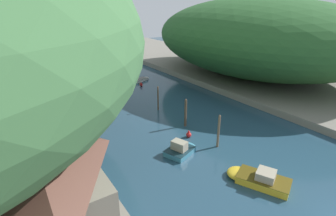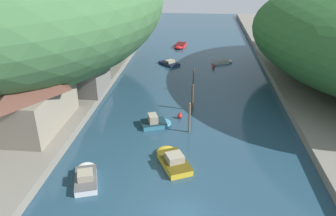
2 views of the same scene
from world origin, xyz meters
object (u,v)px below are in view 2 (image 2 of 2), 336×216
boat_far_upstream (86,176)px  boat_white_cruiser (172,159)px  boat_cabin_cruiser (180,46)px  boat_open_rowboat (223,62)px  boat_yellow_tender (156,122)px  boat_small_dinghy (168,63)px  channel_buoy_near (180,116)px  boathouse_shed (76,70)px  channel_buoy_far (214,66)px  waterfront_building (31,97)px  person_on_quay (73,99)px

boat_far_upstream → boat_white_cruiser: size_ratio=0.88×
boat_cabin_cruiser → boat_open_rowboat: size_ratio=1.11×
boat_yellow_tender → boat_small_dinghy: bearing=162.4°
boat_far_upstream → channel_buoy_near: size_ratio=5.46×
boathouse_shed → channel_buoy_far: bearing=37.1°
boathouse_shed → channel_buoy_near: size_ratio=9.15×
boat_yellow_tender → boat_small_dinghy: size_ratio=0.85×
boathouse_shed → boat_cabin_cruiser: size_ratio=1.79×
boathouse_shed → boat_small_dinghy: size_ratio=1.77×
waterfront_building → boathouse_shed: size_ratio=1.37×
channel_buoy_far → person_on_quay: person_on_quay is taller
boat_small_dinghy → channel_buoy_far: (8.14, -1.42, 0.04)m
boat_white_cruiser → person_on_quay: 16.31m
boat_open_rowboat → waterfront_building: bearing=-61.0°
boat_yellow_tender → boat_far_upstream: 11.65m
boat_open_rowboat → boat_far_upstream: (-13.77, -35.88, 0.17)m
boat_far_upstream → person_on_quay: person_on_quay is taller
boat_open_rowboat → boat_yellow_tender: bearing=-42.7°
channel_buoy_near → channel_buoy_far: bearing=77.1°
boat_open_rowboat → boat_small_dinghy: 10.08m
boathouse_shed → person_on_quay: size_ratio=4.83×
boat_cabin_cruiser → boat_far_upstream: 46.36m
waterfront_building → boat_cabin_cruiser: size_ratio=2.44×
boathouse_shed → boat_white_cruiser: (14.42, -14.94, -3.36)m
channel_buoy_near → waterfront_building: bearing=-161.8°
boat_yellow_tender → channel_buoy_far: 23.24m
boat_open_rowboat → boat_white_cruiser: boat_white_cruiser is taller
boat_open_rowboat → person_on_quay: 30.25m
boat_cabin_cruiser → boat_white_cruiser: bearing=102.0°
boathouse_shed → person_on_quay: 5.84m
boat_small_dinghy → channel_buoy_near: bearing=-124.2°
waterfront_building → boat_open_rowboat: bearing=52.1°
boat_white_cruiser → waterfront_building: bearing=139.0°
boat_cabin_cruiser → boat_small_dinghy: 12.01m
channel_buoy_near → boat_white_cruiser: bearing=-90.5°
boat_small_dinghy → channel_buoy_near: 21.66m
boat_small_dinghy → waterfront_building: bearing=-158.0°
waterfront_building → boat_cabin_cruiser: (13.39, 38.40, -3.96)m
waterfront_building → boat_white_cruiser: bearing=-15.6°
boat_yellow_tender → channel_buoy_near: 3.36m
boat_small_dinghy → boat_far_upstream: size_ratio=0.95×
waterfront_building → boat_open_rowboat: (21.93, 28.22, -4.08)m
boat_yellow_tender → waterfront_building: bearing=-97.2°
boathouse_shed → channel_buoy_far: boathouse_shed is taller
boat_small_dinghy → boat_open_rowboat: bearing=-33.7°
boat_small_dinghy → boat_white_cruiser: 30.99m
boat_small_dinghy → person_on_quay: (-9.66, -21.24, 1.64)m
waterfront_building → channel_buoy_near: waterfront_building is taller
boat_open_rowboat → channel_buoy_near: 23.98m
channel_buoy_far → boat_open_rowboat: bearing=60.5°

